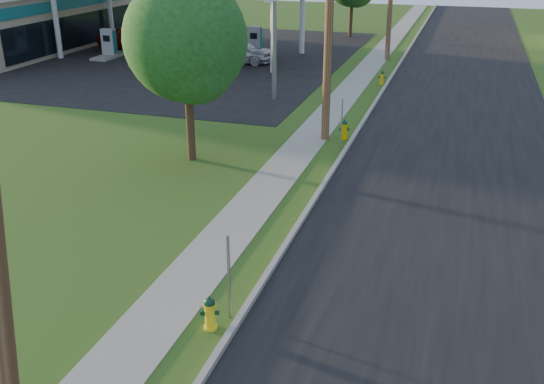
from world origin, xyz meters
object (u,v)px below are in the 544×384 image
object	(u,v)px
car_red	(138,39)
hydrant_far	(382,78)
tree_verge	(188,45)
hydrant_mid	(344,130)
fuel_pump_ne	(234,54)
fuel_pump_se	(255,44)
utility_pole_mid	(329,14)
fuel_pump_nw	(109,47)
hydrant_near	(210,313)
fuel_pump_sw	(139,38)
car_silver	(238,51)

from	to	relation	value
car_red	hydrant_far	bearing A→B (deg)	-97.54
tree_verge	car_red	size ratio (longest dim) A/B	1.10
tree_verge	hydrant_mid	bearing A→B (deg)	40.59
fuel_pump_ne	car_red	world-z (taller)	fuel_pump_ne
fuel_pump_se	car_red	bearing A→B (deg)	-173.71
utility_pole_mid	fuel_pump_nw	size ratio (longest dim) A/B	3.06
tree_verge	hydrant_near	distance (m)	11.19
tree_verge	hydrant_near	xyz separation A→B (m)	(4.67, -9.43, -3.82)
hydrant_mid	car_red	bearing A→B (deg)	138.97
utility_pole_mid	fuel_pump_nw	xyz separation A→B (m)	(-17.90, 13.00, -4.23)
fuel_pump_ne	tree_verge	size ratio (longest dim) A/B	0.49
utility_pole_mid	car_red	distance (m)	24.05
hydrant_mid	utility_pole_mid	bearing A→B (deg)	-160.77
fuel_pump_ne	fuel_pump_se	world-z (taller)	same
fuel_pump_sw	hydrant_far	size ratio (longest dim) A/B	4.20
hydrant_near	hydrant_mid	distance (m)	13.55
hydrant_near	car_red	size ratio (longest dim) A/B	0.13
hydrant_far	car_red	size ratio (longest dim) A/B	0.13
fuel_pump_se	fuel_pump_nw	bearing A→B (deg)	-156.04
hydrant_near	tree_verge	bearing A→B (deg)	116.36
fuel_pump_se	hydrant_mid	size ratio (longest dim) A/B	3.83
utility_pole_mid	fuel_pump_nw	world-z (taller)	utility_pole_mid
fuel_pump_sw	fuel_pump_nw	bearing A→B (deg)	-90.00
fuel_pump_se	hydrant_near	bearing A→B (deg)	-72.59
fuel_pump_sw	car_red	world-z (taller)	fuel_pump_sw
fuel_pump_nw	hydrant_near	size ratio (longest dim) A/B	4.08
utility_pole_mid	hydrant_far	world-z (taller)	utility_pole_mid
utility_pole_mid	hydrant_mid	world-z (taller)	utility_pole_mid
fuel_pump_sw	hydrant_mid	bearing A→B (deg)	-41.94
fuel_pump_se	hydrant_far	bearing A→B (deg)	-33.45
hydrant_near	hydrant_mid	bearing A→B (deg)	89.42
car_red	fuel_pump_nw	bearing A→B (deg)	-179.69
fuel_pump_nw	car_red	bearing A→B (deg)	81.17
fuel_pump_nw	fuel_pump_ne	xyz separation A→B (m)	(9.00, 0.00, 0.00)
utility_pole_mid	fuel_pump_ne	size ratio (longest dim) A/B	3.06
fuel_pump_se	hydrant_mid	world-z (taller)	fuel_pump_se
fuel_pump_se	fuel_pump_sw	bearing A→B (deg)	180.00
utility_pole_mid	hydrant_far	size ratio (longest dim) A/B	12.85
fuel_pump_ne	tree_verge	xyz separation A→B (m)	(4.83, -16.86, 3.48)
utility_pole_mid	hydrant_near	distance (m)	14.07
fuel_pump_nw	fuel_pump_ne	distance (m)	9.00
tree_verge	car_red	xyz separation A→B (m)	(-13.35, 19.92, -3.38)
hydrant_near	hydrant_far	size ratio (longest dim) A/B	1.03
utility_pole_mid	car_silver	distance (m)	17.11
tree_verge	fuel_pump_sw	bearing A→B (deg)	123.53
hydrant_near	hydrant_mid	size ratio (longest dim) A/B	0.94
utility_pole_mid	fuel_pump_se	size ratio (longest dim) A/B	3.06
fuel_pump_se	hydrant_near	xyz separation A→B (m)	(9.50, -30.29, -0.34)
fuel_pump_nw	tree_verge	distance (m)	22.08
fuel_pump_nw	hydrant_mid	distance (m)	22.58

